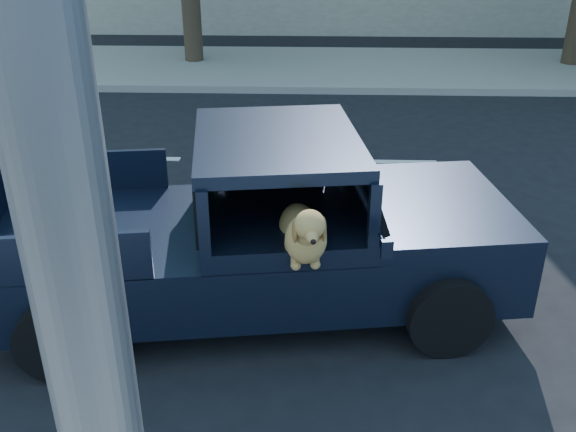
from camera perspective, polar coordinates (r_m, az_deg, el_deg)
ground at (r=7.06m, az=11.33°, el=-5.50°), size 120.00×120.00×0.00m
far_sidewalk at (r=15.58m, az=6.47°, el=12.91°), size 60.00×4.00×0.15m
lane_stripes at (r=10.50m, az=19.54°, el=4.42°), size 21.60×0.14×0.01m
pickup_truck at (r=6.25m, az=-3.79°, el=-3.17°), size 5.14×2.74×1.76m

